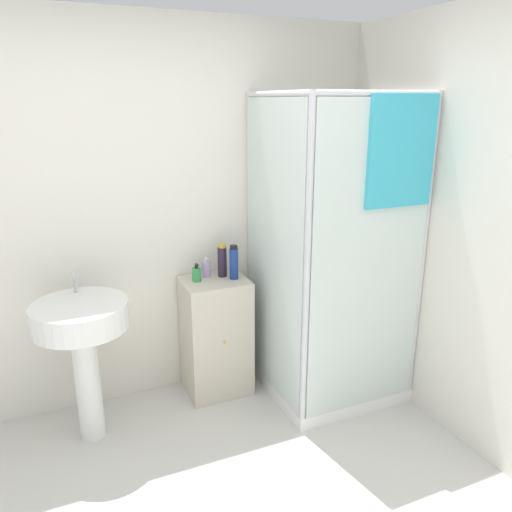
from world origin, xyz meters
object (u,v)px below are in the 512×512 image
soap_dispenser (197,274)px  shampoo_bottle_tall_black (222,261)px  sink (82,334)px  lotion_bottle_white (206,269)px  shampoo_bottle_blue (234,263)px

soap_dispenser → shampoo_bottle_tall_black: (0.19, 0.02, 0.06)m
sink → shampoo_bottle_tall_black: size_ratio=4.44×
sink → soap_dispenser: bearing=15.7°
soap_dispenser → shampoo_bottle_tall_black: 0.20m
shampoo_bottle_tall_black → lotion_bottle_white: 0.12m
soap_dispenser → lotion_bottle_white: size_ratio=0.89×
soap_dispenser → shampoo_bottle_blue: (0.24, -0.06, 0.07)m
soap_dispenser → shampoo_bottle_blue: shampoo_bottle_blue is taller
sink → shampoo_bottle_blue: bearing=8.9°
shampoo_bottle_blue → sink: bearing=-171.1°
sink → shampoo_bottle_tall_black: shampoo_bottle_tall_black is taller
sink → lotion_bottle_white: sink is taller
soap_dispenser → shampoo_bottle_tall_black: bearing=6.8°
sink → soap_dispenser: sink is taller
soap_dispenser → lotion_bottle_white: (0.09, 0.06, 0.01)m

